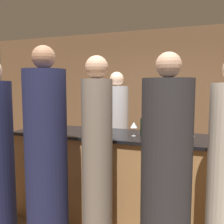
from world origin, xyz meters
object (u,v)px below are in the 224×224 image
Objects in this scene: bartender at (117,136)px; guest_1 at (166,185)px; wine_bottle_1 at (143,126)px; wine_bottle_0 at (86,127)px; guest_3 at (97,164)px; wine_bottle_2 at (185,127)px; guest_0 at (47,162)px.

guest_1 is at bearing 120.10° from bartender.
wine_bottle_1 is at bearing 126.37° from bartender.
bartender reaches higher than wine_bottle_1.
bartender reaches higher than wine_bottle_0.
guest_3 reaches higher than wine_bottle_1.
guest_3 is at bearing -52.06° from wine_bottle_0.
wine_bottle_0 is at bearing 149.60° from guest_1.
wine_bottle_2 is at bearing 85.42° from guest_1.
guest_0 is 1.05× the size of guest_3.
wine_bottle_1 is (0.58, 0.33, -0.01)m from wine_bottle_0.
guest_3 is 6.25× the size of wine_bottle_2.
bartender is 6.92× the size of wine_bottle_1.
wine_bottle_0 is at bearing -160.95° from wine_bottle_2.
guest_3 is 6.88× the size of wine_bottle_0.
wine_bottle_0 is (-0.97, 0.57, 0.32)m from guest_1.
wine_bottle_2 is at bearing 3.25° from wine_bottle_1.
wine_bottle_1 is (0.73, 0.88, 0.26)m from guest_0.
wine_bottle_0 reaches higher than wine_bottle_1.
guest_3 reaches higher than bartender.
guest_3 is 0.56m from wine_bottle_0.
guest_0 is 7.20× the size of wine_bottle_0.
guest_3 is (-0.67, 0.19, 0.04)m from guest_1.
guest_1 reaches higher than wine_bottle_2.
bartender is at bearing 102.36° from guest_3.
guest_0 reaches higher than bartender.
bartender is 0.97× the size of guest_3.
wine_bottle_2 is (0.07, 0.93, 0.32)m from guest_1.
guest_1 is 0.99m from wine_bottle_2.
guest_1 is 0.99× the size of guest_3.
wine_bottle_0 is at bearing 127.94° from guest_3.
guest_0 is at bearing -105.95° from wine_bottle_0.
bartender is 2.02m from guest_1.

